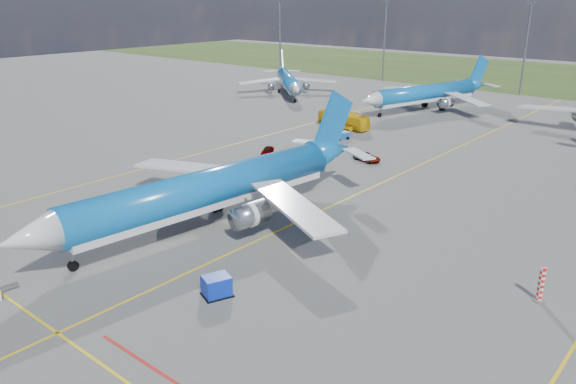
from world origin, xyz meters
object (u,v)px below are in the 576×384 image
Objects in this scene: uld_container at (217,286)px; bg_jet_nnw at (425,110)px; apron_bus at (343,120)px; service_car_b at (367,157)px; baggage_tug_c at (336,137)px; main_airliner at (210,225)px; warning_post at (541,284)px; bg_jet_nw at (289,94)px; service_car_a at (267,150)px.

bg_jet_nnw is at bearing 127.61° from uld_container.
apron_bus is 2.46× the size of service_car_b.
main_airliner is at bearing -53.13° from baggage_tug_c.
baggage_tug_c is (-44.46, 33.73, -0.91)m from warning_post.
warning_post is at bearing -124.06° from apron_bus.
baggage_tug_c is (4.49, -8.78, -0.95)m from apron_bus.
uld_container reaches higher than baggage_tug_c.
bg_jet_nw is 6.28× the size of baggage_tug_c.
bg_jet_nnw reaches higher than service_car_a.
apron_bus is 9.91m from baggage_tug_c.
bg_jet_nw is at bearing 148.24° from uld_container.
bg_jet_nnw is at bearing 111.86° from baggage_tug_c.
service_car_a is 14.61m from baggage_tug_c.
bg_jet_nnw reaches higher than uld_container.
service_car_a is 15.83m from service_car_b.
uld_container is 0.20× the size of apron_bus.
service_car_b is (14.39, 6.60, 0.03)m from service_car_a.
baggage_tug_c is at bearing -146.03° from apron_bus.
bg_jet_nnw is 76.08m from main_airliner.
uld_container is at bearing -78.01° from service_car_a.
uld_container is at bearing -151.39° from service_car_b.
main_airliner is at bearing -65.21° from bg_jet_nnw.
bg_jet_nw is (-81.90, 65.75, -1.50)m from warning_post.
bg_jet_nw reaches higher than service_car_a.
bg_jet_nnw reaches higher than warning_post.
baggage_tug_c is at bearing 136.77° from uld_container.
warning_post is 42.19m from service_car_b.
uld_container reaches higher than service_car_b.
bg_jet_nnw is 49.18m from service_car_a.
main_airliner is 32.53m from service_car_b.
warning_post is at bearing -46.76° from service_car_a.
bg_jet_nw is at bearing 61.73° from apron_bus.
warning_post is 1.37× the size of uld_container.
bg_jet_nw is 57.64m from service_car_a.
uld_container reaches higher than service_car_a.
service_car_a is at bearing 157.76° from warning_post.
service_car_b is (15.77, -16.47, -0.91)m from apron_bus.
apron_bus is at bearing -82.79° from bg_jet_nnw.
bg_jet_nnw is 26.37m from apron_bus.
service_car_b is (-0.45, 32.52, 0.62)m from main_airliner.
apron_bus is (-27.97, 58.99, 0.66)m from uld_container.
main_airliner is (-32.73, -6.47, -1.50)m from warning_post.
warning_post is 82.16m from bg_jet_nnw.
bg_jet_nw is 40.35m from apron_bus.
warning_post reaches higher than baggage_tug_c.
apron_bus reaches higher than service_car_b.
uld_container is 0.38× the size of baggage_tug_c.
service_car_a is at bearing 125.69° from main_airliner.
service_car_b is at bearing -86.05° from bg_jet_nw.
bg_jet_nw is at bearing -160.26° from bg_jet_nnw.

